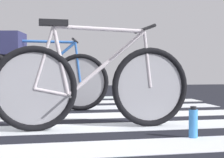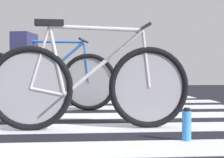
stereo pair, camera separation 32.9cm
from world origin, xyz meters
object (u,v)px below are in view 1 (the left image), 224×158
object	(u,v)px
cyclist_3_of_3	(14,60)
water_bottle	(193,123)
bicycle_3_of_3	(39,80)
bicycle_1_of_3	(94,85)

from	to	relation	value
cyclist_3_of_3	water_bottle	xyz separation A→B (m)	(1.50, -1.95, -0.52)
cyclist_3_of_3	water_bottle	size ratio (longest dim) A/B	4.09
bicycle_3_of_3	water_bottle	xyz separation A→B (m)	(1.20, -1.89, -0.27)
bicycle_3_of_3	cyclist_3_of_3	bearing A→B (deg)	-180.00
cyclist_3_of_3	water_bottle	world-z (taller)	cyclist_3_of_3
bicycle_3_of_3	bicycle_1_of_3	bearing A→B (deg)	-59.14
cyclist_3_of_3	bicycle_1_of_3	bearing A→B (deg)	-49.88
bicycle_3_of_3	water_bottle	distance (m)	2.25
bicycle_1_of_3	cyclist_3_of_3	world-z (taller)	cyclist_3_of_3
bicycle_3_of_3	cyclist_3_of_3	size ratio (longest dim) A/B	1.75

